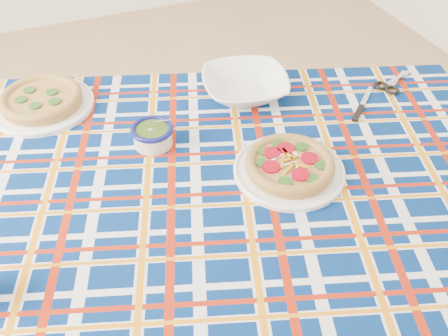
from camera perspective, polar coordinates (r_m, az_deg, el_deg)
name	(u,v)px	position (r m, az deg, el deg)	size (l,w,h in m)	color
floor	(170,224)	(2.06, -6.19, -6.42)	(4.00, 4.00, 0.00)	#A07E53
dining_table	(219,193)	(1.28, -0.54, -2.86)	(1.69, 1.34, 0.69)	brown
tablecloth	(219,187)	(1.27, -0.54, -2.14)	(1.51, 0.95, 0.10)	navy
main_focaccia_plate	(290,164)	(1.23, 7.52, 0.42)	(0.28, 0.28, 0.05)	#AC783D
pesto_bowl	(153,134)	(1.31, -8.17, 3.91)	(0.11, 0.11, 0.07)	#253B10
serving_bowl	(245,86)	(1.49, 2.43, 9.40)	(0.25, 0.25, 0.06)	white
second_focaccia_plate	(41,99)	(1.53, -20.18, 7.38)	(0.30, 0.30, 0.05)	#AC783D
table_knife	(366,97)	(1.55, 15.92, 7.80)	(0.20, 0.02, 0.01)	silver
kitchen_scissors	(398,78)	(1.66, 19.23, 9.65)	(0.18, 0.08, 0.02)	silver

